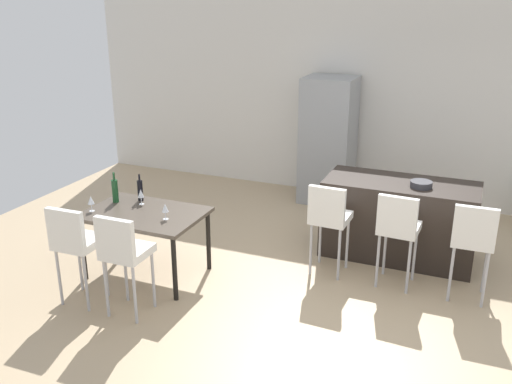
# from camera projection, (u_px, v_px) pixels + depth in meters

# --- Properties ---
(ground_plane) EXTENTS (10.00, 10.00, 0.00)m
(ground_plane) POSITION_uv_depth(u_px,v_px,m) (345.00, 289.00, 5.92)
(ground_plane) COLOR tan
(back_wall) EXTENTS (10.00, 0.12, 2.90)m
(back_wall) POSITION_uv_depth(u_px,v_px,m) (402.00, 104.00, 8.04)
(back_wall) COLOR silver
(back_wall) RESTS_ON ground_plane
(kitchen_island) EXTENTS (1.72, 0.76, 0.92)m
(kitchen_island) POSITION_uv_depth(u_px,v_px,m) (399.00, 219.00, 6.54)
(kitchen_island) COLOR black
(kitchen_island) RESTS_ON ground_plane
(bar_chair_left) EXTENTS (0.41, 0.41, 1.05)m
(bar_chair_left) POSITION_uv_depth(u_px,v_px,m) (329.00, 215.00, 6.03)
(bar_chair_left) COLOR white
(bar_chair_left) RESTS_ON ground_plane
(bar_chair_middle) EXTENTS (0.42, 0.42, 1.05)m
(bar_chair_middle) POSITION_uv_depth(u_px,v_px,m) (398.00, 226.00, 5.76)
(bar_chair_middle) COLOR white
(bar_chair_middle) RESTS_ON ground_plane
(bar_chair_right) EXTENTS (0.41, 0.41, 1.05)m
(bar_chair_right) POSITION_uv_depth(u_px,v_px,m) (473.00, 237.00, 5.50)
(bar_chair_right) COLOR white
(bar_chair_right) RESTS_ON ground_plane
(dining_table) EXTENTS (1.25, 0.86, 0.74)m
(dining_table) POSITION_uv_depth(u_px,v_px,m) (145.00, 218.00, 6.03)
(dining_table) COLOR #4C4238
(dining_table) RESTS_ON ground_plane
(dining_chair_near) EXTENTS (0.41, 0.41, 1.05)m
(dining_chair_near) POSITION_uv_depth(u_px,v_px,m) (75.00, 240.00, 5.43)
(dining_chair_near) COLOR white
(dining_chair_near) RESTS_ON ground_plane
(dining_chair_far) EXTENTS (0.40, 0.40, 1.05)m
(dining_chair_far) POSITION_uv_depth(u_px,v_px,m) (123.00, 249.00, 5.23)
(dining_chair_far) COLOR white
(dining_chair_far) RESTS_ON ground_plane
(wine_bottle_inner) EXTENTS (0.06, 0.06, 0.31)m
(wine_bottle_inner) POSITION_uv_depth(u_px,v_px,m) (140.00, 190.00, 6.30)
(wine_bottle_inner) COLOR black
(wine_bottle_inner) RESTS_ON dining_table
(wine_bottle_corner) EXTENTS (0.07, 0.07, 0.35)m
(wine_bottle_corner) POSITION_uv_depth(u_px,v_px,m) (115.00, 190.00, 6.25)
(wine_bottle_corner) COLOR #194723
(wine_bottle_corner) RESTS_ON dining_table
(wine_glass_left) EXTENTS (0.07, 0.07, 0.17)m
(wine_glass_left) POSITION_uv_depth(u_px,v_px,m) (165.00, 208.00, 5.77)
(wine_glass_left) COLOR silver
(wine_glass_left) RESTS_ON dining_table
(wine_glass_middle) EXTENTS (0.07, 0.07, 0.17)m
(wine_glass_middle) POSITION_uv_depth(u_px,v_px,m) (141.00, 194.00, 6.18)
(wine_glass_middle) COLOR silver
(wine_glass_middle) RESTS_ON dining_table
(wine_glass_right) EXTENTS (0.07, 0.07, 0.17)m
(wine_glass_right) POSITION_uv_depth(u_px,v_px,m) (91.00, 200.00, 5.99)
(wine_glass_right) COLOR silver
(wine_glass_right) RESTS_ON dining_table
(refrigerator) EXTENTS (0.72, 0.68, 1.84)m
(refrigerator) POSITION_uv_depth(u_px,v_px,m) (328.00, 140.00, 8.18)
(refrigerator) COLOR #939699
(refrigerator) RESTS_ON ground_plane
(fruit_bowl) EXTENTS (0.24, 0.24, 0.07)m
(fruit_bowl) POSITION_uv_depth(u_px,v_px,m) (421.00, 184.00, 6.21)
(fruit_bowl) COLOR #333338
(fruit_bowl) RESTS_ON kitchen_island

